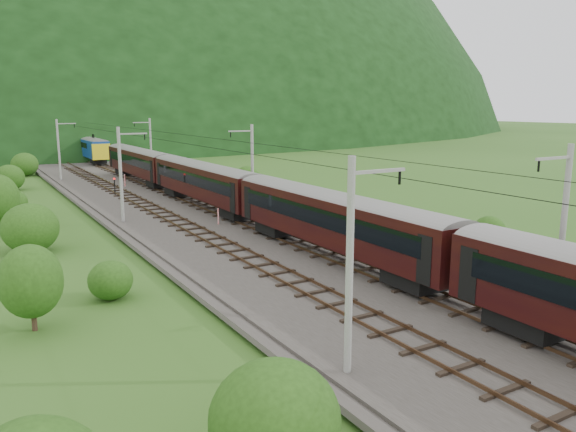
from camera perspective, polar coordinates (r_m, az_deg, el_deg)
ground at (r=25.71m, az=17.46°, el=-12.27°), size 600.00×600.00×0.00m
railbed at (r=32.68m, az=4.33°, el=-6.43°), size 14.00×220.00×0.30m
track_left at (r=31.36m, az=0.71°, el=-6.73°), size 2.40×220.00×0.27m
track_right at (r=34.00m, az=7.68°, el=-5.41°), size 2.40×220.00×0.27m
catenary_left at (r=49.26m, az=-16.56°, el=4.26°), size 2.54×192.28×8.00m
catenary_right at (r=53.52m, az=-3.72°, el=5.21°), size 2.54×192.28×8.00m
overhead_wires at (r=31.30m, az=4.52°, el=5.80°), size 4.83×198.00×0.03m
mountain_main at (r=276.27m, az=-27.10°, el=7.84°), size 504.00×360.00×244.00m
train at (r=44.76m, az=-3.22°, el=2.67°), size 2.88×136.74×5.00m
hazard_post_near at (r=71.55m, az=-16.25°, el=3.49°), size 0.16×0.16×1.49m
hazard_post_far at (r=47.08m, az=-7.09°, el=-0.03°), size 0.14×0.14×1.31m
signal at (r=65.21m, az=-17.20°, el=3.04°), size 0.21×0.21×1.86m
vegetation_left at (r=32.84m, az=-22.98°, el=-3.86°), size 11.54×143.77×4.96m
vegetation_right at (r=39.09m, az=20.16°, el=-2.60°), size 5.77×104.16×2.82m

